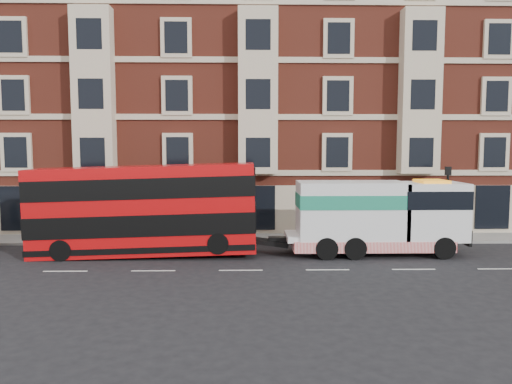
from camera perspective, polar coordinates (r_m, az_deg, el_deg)
ground at (r=23.17m, az=-1.75°, el=-8.94°), size 120.00×120.00×0.00m
sidewalk at (r=30.48m, az=-1.63°, el=-5.34°), size 90.00×3.00×0.15m
victorian_terrace at (r=37.71m, az=-0.82°, el=11.94°), size 45.00×12.00×20.40m
lamp_post_west at (r=29.48m, az=-13.41°, el=-0.74°), size 0.35×0.15×4.35m
lamp_post_east at (r=31.14m, az=21.01°, el=-0.63°), size 0.35×0.15×4.35m
double_decker_bus at (r=26.44m, az=-12.70°, el=-1.85°), size 11.52×2.64×4.66m
tow_truck at (r=26.85m, az=13.47°, el=-2.69°), size 9.23×2.73×3.84m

